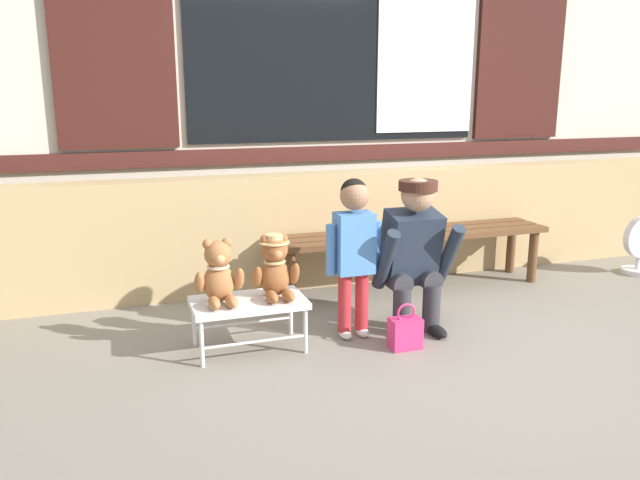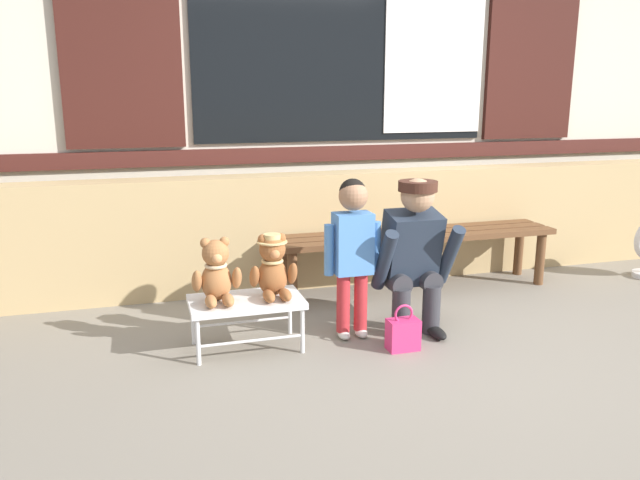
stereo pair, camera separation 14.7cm
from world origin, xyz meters
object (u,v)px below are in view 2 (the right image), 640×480
at_px(teddy_bear_plain, 216,273).
at_px(child_standing, 353,241).
at_px(handbag_on_ground, 403,334).
at_px(small_display_bench, 246,304).
at_px(adult_crouching, 414,255).
at_px(teddy_bear_with_hat, 273,267).
at_px(wooden_bench_long, 416,241).

relative_size(teddy_bear_plain, child_standing, 0.38).
relative_size(child_standing, handbag_on_ground, 3.52).
height_order(small_display_bench, child_standing, child_standing).
height_order(teddy_bear_plain, handbag_on_ground, teddy_bear_plain).
bearing_deg(adult_crouching, handbag_on_ground, -123.04).
distance_m(child_standing, adult_crouching, 0.41).
relative_size(teddy_bear_plain, teddy_bear_with_hat, 1.00).
bearing_deg(small_display_bench, teddy_bear_plain, 179.49).
bearing_deg(child_standing, handbag_on_ground, -50.75).
distance_m(child_standing, handbag_on_ground, 0.60).
xyz_separation_m(wooden_bench_long, handbag_on_ground, (-0.53, -0.99, -0.28)).
bearing_deg(small_display_bench, teddy_bear_with_hat, 0.77).
distance_m(small_display_bench, child_standing, 0.71).
relative_size(small_display_bench, teddy_bear_plain, 1.76).
bearing_deg(teddy_bear_with_hat, teddy_bear_plain, -179.87).
height_order(wooden_bench_long, handbag_on_ground, wooden_bench_long).
relative_size(teddy_bear_plain, handbag_on_ground, 1.34).
relative_size(wooden_bench_long, teddy_bear_plain, 5.78).
distance_m(teddy_bear_with_hat, adult_crouching, 0.87).
relative_size(adult_crouching, handbag_on_ground, 3.49).
xyz_separation_m(small_display_bench, child_standing, (0.64, -0.00, 0.33)).
xyz_separation_m(adult_crouching, handbag_on_ground, (-0.18, -0.27, -0.38)).
bearing_deg(wooden_bench_long, teddy_bear_with_hat, -149.39).
height_order(teddy_bear_plain, child_standing, child_standing).
height_order(small_display_bench, teddy_bear_plain, teddy_bear_plain).
bearing_deg(wooden_bench_long, child_standing, -135.84).
height_order(teddy_bear_with_hat, handbag_on_ground, teddy_bear_with_hat).
bearing_deg(small_display_bench, adult_crouching, 0.27).
bearing_deg(wooden_bench_long, teddy_bear_plain, -154.85).
relative_size(teddy_bear_with_hat, child_standing, 0.38).
relative_size(teddy_bear_with_hat, adult_crouching, 0.38).
relative_size(child_standing, adult_crouching, 1.01).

